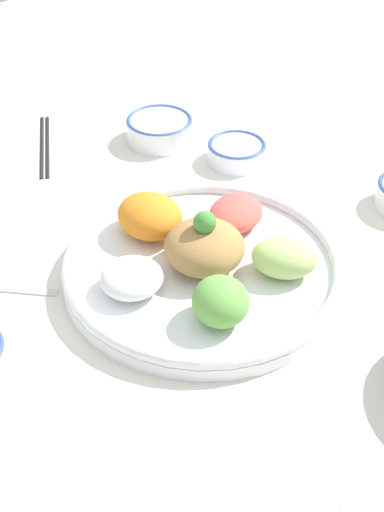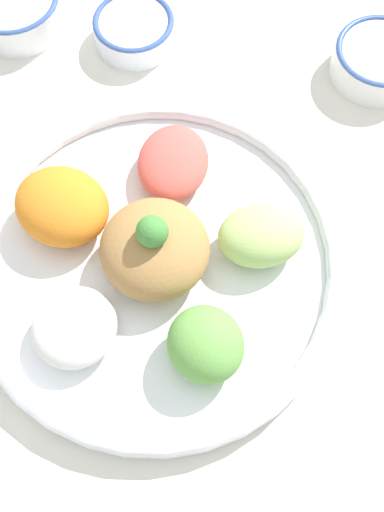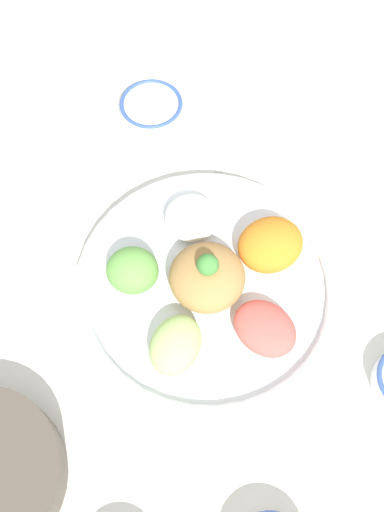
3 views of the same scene
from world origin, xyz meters
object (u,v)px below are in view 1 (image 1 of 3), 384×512
Objects in this scene: salad_platter at (203,261)px; sauce_bowl_red at (160,128)px; rice_bowl_plain at (237,151)px; chopsticks_pair_near at (44,145)px; serving_spoon_main at (5,288)px.

salad_platter reaches higher than sauce_bowl_red.
sauce_bowl_red is 1.18× the size of rice_bowl_plain.
salad_platter is at bearing 29.03° from chopsticks_pair_near.
rice_bowl_plain reaches higher than serving_spoon_main.
serving_spoon_main is at bearing -36.24° from salad_platter.
sauce_bowl_red is at bearing -70.76° from rice_bowl_plain.
salad_platter is 3.74× the size of serving_spoon_main.
chopsticks_pair_near is at bearing -94.40° from salad_platter.
sauce_bowl_red is 1.13× the size of serving_spoon_main.
sauce_bowl_red is at bearing 87.15° from chopsticks_pair_near.
rice_bowl_plain is (-0.25, -0.18, -0.01)m from salad_platter.
salad_platter is at bearing 58.44° from sauce_bowl_red.
salad_platter is 0.28m from serving_spoon_main.
salad_platter reaches higher than rice_bowl_plain.
sauce_bowl_red is 0.62× the size of chopsticks_pair_near.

